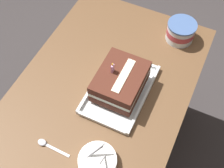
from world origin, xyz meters
TOP-DOWN VIEW (x-y plane):
  - ground_plane at (0.00, 0.00)m, footprint 8.00×8.00m
  - dining_table at (0.00, 0.00)m, footprint 1.01×0.70m
  - foil_tray at (-0.00, -0.07)m, footprint 0.35×0.23m
  - birthday_cake at (-0.00, -0.07)m, footprint 0.22×0.18m
  - bowl_stack at (-0.31, -0.12)m, footprint 0.14×0.14m
  - ice_cream_tub at (0.38, -0.20)m, footprint 0.13×0.13m
  - serving_spoon_near_tray at (-0.33, 0.08)m, footprint 0.03×0.14m

SIDE VIEW (x-z plane):
  - ground_plane at x=0.00m, z-range 0.00..0.00m
  - dining_table at x=0.00m, z-range 0.24..0.97m
  - serving_spoon_near_tray at x=-0.33m, z-range 0.73..0.74m
  - foil_tray at x=0.00m, z-range 0.72..0.75m
  - bowl_stack at x=-0.31m, z-range 0.70..0.80m
  - ice_cream_tub at x=0.38m, z-range 0.73..0.82m
  - birthday_cake at x=0.00m, z-range 0.73..0.87m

